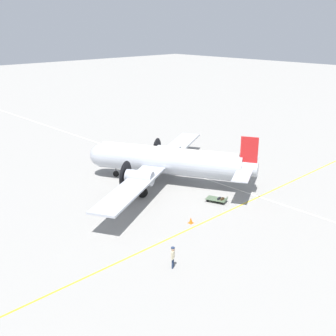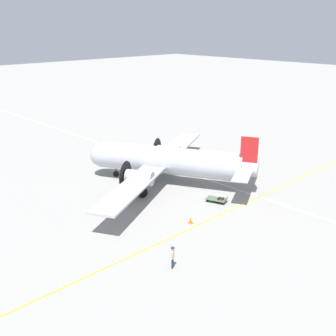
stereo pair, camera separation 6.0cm
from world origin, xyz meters
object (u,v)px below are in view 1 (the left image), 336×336
object	(u,v)px
suitcase_upright_spare	(222,200)
baggage_cart	(217,199)
crew_foreground	(173,255)
traffic_cone	(191,220)
airliner_main	(164,160)
suitcase_near_door	(219,200)

from	to	relation	value
suitcase_upright_spare	baggage_cart	bearing A→B (deg)	-70.87
crew_foreground	traffic_cone	world-z (taller)	crew_foreground
crew_foreground	traffic_cone	xyz separation A→B (m)	(-6.24, -4.08, -0.80)
airliner_main	traffic_cone	bearing A→B (deg)	121.75
airliner_main	traffic_cone	world-z (taller)	airliner_main
crew_foreground	suitcase_upright_spare	world-z (taller)	crew_foreground
suitcase_near_door	traffic_cone	distance (m)	5.52
airliner_main	traffic_cone	distance (m)	10.74
crew_foreground	suitcase_near_door	world-z (taller)	crew_foreground
traffic_cone	crew_foreground	bearing A→B (deg)	33.14
suitcase_upright_spare	traffic_cone	distance (m)	5.58
crew_foreground	baggage_cart	bearing A→B (deg)	-5.70
suitcase_near_door	suitcase_upright_spare	distance (m)	0.33
suitcase_near_door	traffic_cone	size ratio (longest dim) A/B	1.01
airliner_main	suitcase_upright_spare	distance (m)	8.48
suitcase_upright_spare	traffic_cone	size ratio (longest dim) A/B	1.07
suitcase_near_door	baggage_cart	bearing A→B (deg)	-73.27
airliner_main	suitcase_upright_spare	world-z (taller)	airliner_main
suitcase_near_door	crew_foreground	bearing A→B (deg)	24.43
airliner_main	crew_foreground	xyz separation A→B (m)	(11.52, 13.13, -1.53)
crew_foreground	baggage_cart	xyz separation A→B (m)	(-11.55, -5.54, -0.78)
airliner_main	traffic_cone	xyz separation A→B (m)	(5.28, 9.05, -2.33)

